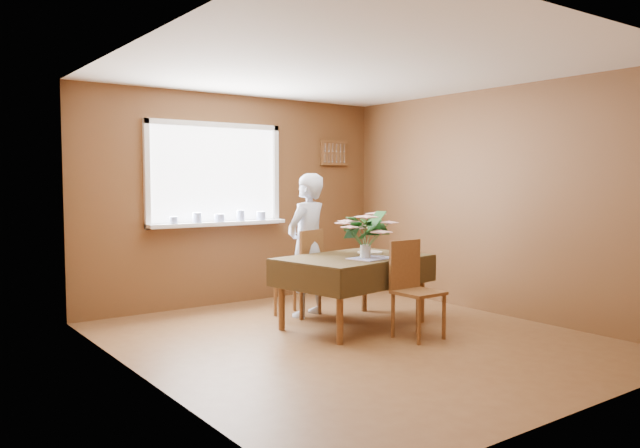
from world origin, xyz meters
TOP-DOWN VIEW (x-y plane):
  - floor at (0.00, 0.00)m, footprint 4.50×4.50m
  - ceiling at (0.00, 0.00)m, footprint 4.50×4.50m
  - wall_back at (0.00, 2.25)m, footprint 4.00×0.00m
  - wall_front at (0.00, -2.25)m, footprint 4.00×0.00m
  - wall_left at (-2.00, 0.00)m, footprint 0.00×4.50m
  - wall_right at (2.00, 0.00)m, footprint 0.00×4.50m
  - window_assembly at (-0.29, 2.20)m, footprint 1.72×0.20m
  - spoon_rack at (1.45, 2.22)m, footprint 0.44×0.05m
  - dining_table at (0.34, 0.43)m, footprint 1.61×1.22m
  - chair_far at (0.19, 1.12)m, footprint 0.52×0.52m
  - chair_near at (0.51, -0.23)m, footprint 0.40×0.40m
  - seated_woman at (0.23, 1.10)m, footprint 0.66×0.54m
  - flower_bouquet at (0.35, 0.26)m, footprint 0.54×0.54m
  - side_plate at (0.68, 0.58)m, footprint 0.32×0.32m
  - table_knife at (0.52, 0.27)m, footprint 0.03×0.24m

SIDE VIEW (x-z plane):
  - floor at x=0.00m, z-range 0.00..0.00m
  - chair_near at x=0.51m, z-range 0.04..0.96m
  - chair_far at x=0.19m, z-range 0.04..0.99m
  - dining_table at x=0.34m, z-range 0.27..0.99m
  - side_plate at x=0.68m, z-range 0.71..0.73m
  - table_knife at x=0.52m, z-range 0.72..0.72m
  - seated_woman at x=0.23m, z-range 0.00..1.56m
  - flower_bouquet at x=0.35m, z-range 0.78..1.25m
  - wall_back at x=0.00m, z-range -0.75..3.25m
  - wall_front at x=0.00m, z-range -0.75..3.25m
  - wall_left at x=-2.00m, z-range -1.00..3.50m
  - wall_right at x=2.00m, z-range -1.00..3.50m
  - window_assembly at x=-0.29m, z-range 0.74..1.96m
  - spoon_rack at x=1.45m, z-range 1.69..2.02m
  - ceiling at x=0.00m, z-range 2.50..2.50m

